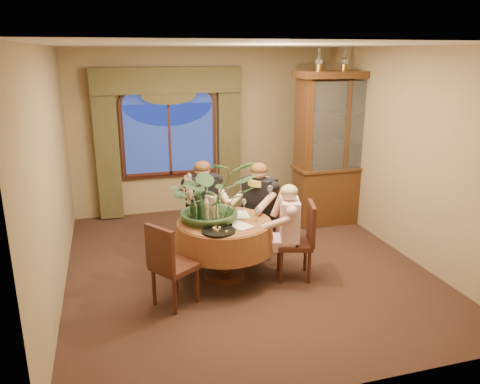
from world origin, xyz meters
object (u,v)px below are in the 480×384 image
object	(u,v)px
chair_back_right	(258,221)
wine_bottle_2	(193,208)
oil_lamp_center	(345,59)
wine_bottle_4	(200,211)
oil_lamp_right	(369,59)
dining_table	(225,249)
person_scarf	(259,211)
oil_lamp_left	(319,60)
olive_bowl	(228,220)
centerpiece_plant	(212,167)
stoneware_vase	(212,207)
person_pink	(289,232)
person_back	(203,208)
wine_bottle_0	(193,213)
chair_right	(294,241)
china_cabinet	(339,149)
wine_bottle_1	(206,208)
chair_front_left	(175,264)
wine_bottle_3	(200,206)
chair_back	(205,219)

from	to	relation	value
chair_back_right	wine_bottle_2	distance (m)	1.19
oil_lamp_center	wine_bottle_4	xyz separation A→B (m)	(-2.59, -1.51, -1.70)
oil_lamp_right	dining_table	bearing A→B (deg)	-151.28
wine_bottle_2	wine_bottle_4	bearing A→B (deg)	-64.01
person_scarf	wine_bottle_2	world-z (taller)	person_scarf
oil_lamp_center	chair_back_right	distance (m)	2.85
oil_lamp_left	wine_bottle_4	size ratio (longest dim) A/B	1.03
oil_lamp_right	olive_bowl	xyz separation A→B (m)	(-2.68, -1.53, -1.84)
person_scarf	centerpiece_plant	bearing A→B (deg)	78.82
stoneware_vase	oil_lamp_center	bearing A→B (deg)	29.82
person_pink	person_back	bearing A→B (deg)	56.68
oil_lamp_right	wine_bottle_0	bearing A→B (deg)	-153.34
olive_bowl	person_back	bearing A→B (deg)	99.30
oil_lamp_center	chair_right	distance (m)	3.11
china_cabinet	wine_bottle_2	world-z (taller)	china_cabinet
chair_back_right	stoneware_vase	bearing A→B (deg)	79.73
wine_bottle_1	chair_front_left	bearing A→B (deg)	-132.46
dining_table	wine_bottle_1	size ratio (longest dim) A/B	3.75
chair_right	chair_front_left	xyz separation A→B (m)	(-1.51, -0.23, 0.00)
chair_front_left	person_scarf	size ratio (longest dim) A/B	0.72
oil_lamp_center	chair_back_right	xyz separation A→B (m)	(-1.66, -0.90, -2.13)
oil_lamp_right	chair_front_left	distance (m)	4.47
china_cabinet	wine_bottle_0	xyz separation A→B (m)	(-2.69, -1.56, -0.31)
oil_lamp_right	person_back	size ratio (longest dim) A/B	0.25
centerpiece_plant	wine_bottle_1	size ratio (longest dim) A/B	3.59
chair_right	dining_table	bearing A→B (deg)	90.00
person_scarf	wine_bottle_2	distance (m)	1.05
oil_lamp_right	wine_bottle_2	bearing A→B (deg)	-155.79
chair_front_left	chair_right	bearing A→B (deg)	64.21
person_pink	wine_bottle_1	distance (m)	1.06
person_pink	stoneware_vase	xyz separation A→B (m)	(-0.88, 0.34, 0.29)
dining_table	china_cabinet	size ratio (longest dim) A/B	0.51
oil_lamp_center	wine_bottle_1	world-z (taller)	oil_lamp_center
oil_lamp_center	wine_bottle_3	distance (m)	3.34
centerpiece_plant	wine_bottle_4	distance (m)	0.54
dining_table	person_back	size ratio (longest dim) A/B	0.93
oil_lamp_left	centerpiece_plant	world-z (taller)	oil_lamp_left
china_cabinet	chair_back	xyz separation A→B (m)	(-2.35, -0.64, -0.74)
oil_lamp_right	centerpiece_plant	xyz separation A→B (m)	(-2.84, -1.38, -1.20)
chair_back	chair_front_left	size ratio (longest dim) A/B	1.00
wine_bottle_3	person_scarf	bearing A→B (deg)	18.98
person_back	wine_bottle_3	xyz separation A→B (m)	(-0.16, -0.64, 0.25)
olive_bowl	wine_bottle_0	size ratio (longest dim) A/B	0.43
person_pink	centerpiece_plant	bearing A→B (deg)	86.02
chair_back	wine_bottle_3	world-z (taller)	wine_bottle_3
dining_table	person_scarf	world-z (taller)	person_scarf
centerpiece_plant	oil_lamp_left	bearing A→B (deg)	34.87
wine_bottle_3	oil_lamp_left	bearing A→B (deg)	31.93
chair_back_right	wine_bottle_1	world-z (taller)	wine_bottle_1
stoneware_vase	olive_bowl	size ratio (longest dim) A/B	2.09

